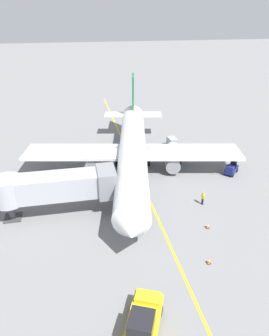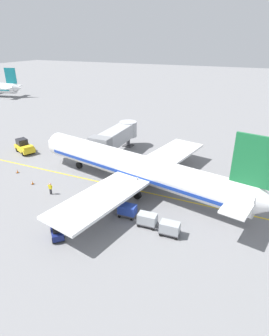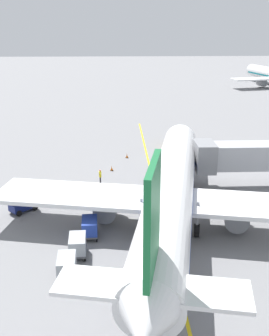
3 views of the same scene
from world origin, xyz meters
The scene contains 12 objects.
ground_plane centered at (0.00, 0.00, 0.00)m, with size 400.00×400.00×0.00m, color slate.
gate_lead_in_line centered at (0.00, 0.00, 0.00)m, with size 0.24×80.00×0.01m, color gold.
parked_airliner centered at (0.55, 1.54, 3.19)m, with size 30.44×37.14×10.63m.
jet_bridge centered at (10.60, 10.04, 3.45)m, with size 13.10×3.50×4.98m.
pushback_tractor centered at (4.55, 26.12, 1.10)m, with size 3.79×4.91×2.40m.
baggage_tug_lead centered at (-12.69, 4.94, 0.71)m, with size 2.62×2.61×1.62m.
baggage_cart_front centered at (-6.29, -0.29, 0.95)m, with size 1.41×2.93×1.58m.
baggage_cart_second_in_train centered at (-7.03, -3.13, 0.95)m, with size 1.41×2.93×1.58m.
baggage_cart_third_in_train centered at (-7.52, -5.91, 0.95)m, with size 1.41×2.93×1.58m.
ground_crew_wing_walker centered at (-5.84, 11.45, 0.95)m, with size 0.28×0.73×1.69m.
safety_cone_nose_left centered at (-4.64, 15.81, 0.29)m, with size 0.36×0.36×0.59m.
safety_cone_nose_right centered at (-2.70, 20.70, 0.29)m, with size 0.36×0.36×0.59m.
Camera 2 is at (-31.24, -12.54, 19.25)m, focal length 29.90 mm.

